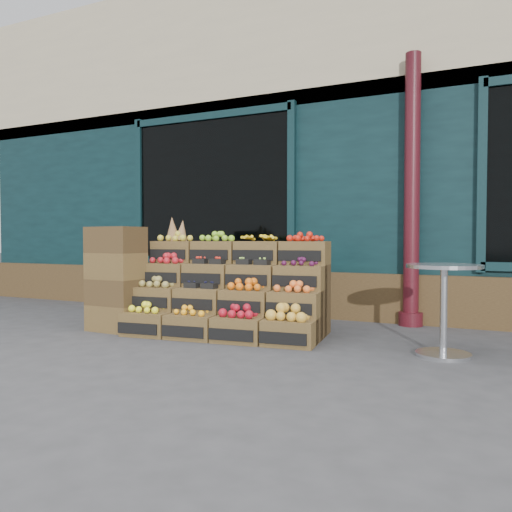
% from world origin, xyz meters
% --- Properties ---
extents(ground, '(60.00, 60.00, 0.00)m').
position_xyz_m(ground, '(0.00, 0.00, 0.00)').
color(ground, '#3A3A3C').
rests_on(ground, ground).
extents(shop_facade, '(12.00, 6.24, 4.80)m').
position_xyz_m(shop_facade, '(0.00, 5.11, 2.40)').
color(shop_facade, black).
rests_on(shop_facade, ground).
extents(crate_display, '(2.16, 1.21, 1.29)m').
position_xyz_m(crate_display, '(-0.54, 0.75, 0.40)').
color(crate_display, brown).
rests_on(crate_display, ground).
extents(spare_crates, '(0.60, 0.43, 1.16)m').
position_xyz_m(spare_crates, '(-1.76, 0.34, 0.58)').
color(spare_crates, brown).
rests_on(spare_crates, ground).
extents(bistro_table, '(0.64, 0.64, 0.81)m').
position_xyz_m(bistro_table, '(1.68, 0.56, 0.50)').
color(bistro_table, '#ACADB3').
rests_on(bistro_table, ground).
extents(shopkeeper, '(0.82, 0.60, 2.06)m').
position_xyz_m(shopkeeper, '(-1.33, 2.70, 1.03)').
color(shopkeeper, '#185425').
rests_on(shopkeeper, ground).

